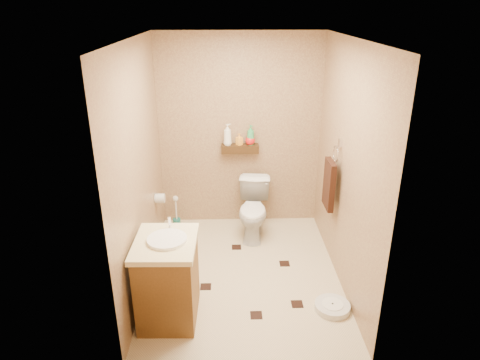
{
  "coord_description": "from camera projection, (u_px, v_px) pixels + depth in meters",
  "views": [
    {
      "loc": [
        -0.15,
        -3.84,
        2.69
      ],
      "look_at": [
        -0.03,
        0.25,
        0.98
      ],
      "focal_mm": 32.0,
      "sensor_mm": 36.0,
      "label": 1
    }
  ],
  "objects": [
    {
      "name": "ground",
      "position": [
        243.0,
        273.0,
        4.58
      ],
      "size": [
        2.5,
        2.5,
        0.0
      ],
      "primitive_type": "plane",
      "color": "beige",
      "rests_on": "ground"
    },
    {
      "name": "vanity",
      "position": [
        168.0,
        278.0,
        3.82
      ],
      "size": [
        0.55,
        0.66,
        0.92
      ],
      "rotation": [
        0.0,
        0.0,
        -0.02
      ],
      "color": "brown",
      "rests_on": "ground"
    },
    {
      "name": "bottle_b",
      "position": [
        239.0,
        139.0,
        5.22
      ],
      "size": [
        0.09,
        0.09,
        0.14
      ],
      "primitive_type": "imported",
      "rotation": [
        0.0,
        0.0,
        5.36
      ],
      "color": "#FFAD35",
      "rests_on": "wall_shelf"
    },
    {
      "name": "bathroom_scale",
      "position": [
        332.0,
        307.0,
        4.03
      ],
      "size": [
        0.38,
        0.38,
        0.07
      ],
      "rotation": [
        0.0,
        0.0,
        0.14
      ],
      "color": "silver",
      "rests_on": "ground"
    },
    {
      "name": "toilet_brush",
      "position": [
        176.0,
        216.0,
        5.49
      ],
      "size": [
        0.1,
        0.1,
        0.43
      ],
      "color": "#196660",
      "rests_on": "ground"
    },
    {
      "name": "towel_ring",
      "position": [
        330.0,
        182.0,
        4.47
      ],
      "size": [
        0.12,
        0.3,
        0.76
      ],
      "color": "silver",
      "rests_on": "wall_right"
    },
    {
      "name": "bottle_d",
      "position": [
        251.0,
        135.0,
        5.21
      ],
      "size": [
        0.13,
        0.13,
        0.25
      ],
      "primitive_type": "imported",
      "rotation": [
        0.0,
        0.0,
        0.56
      ],
      "color": "#37A55D",
      "rests_on": "wall_shelf"
    },
    {
      "name": "wall_back",
      "position": [
        240.0,
        133.0,
        5.27
      ],
      "size": [
        2.0,
        0.04,
        2.4
      ],
      "primitive_type": "cube",
      "color": "#A3855D",
      "rests_on": "ground"
    },
    {
      "name": "wall_right",
      "position": [
        346.0,
        168.0,
        4.15
      ],
      "size": [
        0.04,
        2.5,
        2.4
      ],
      "primitive_type": "cube",
      "color": "#A3855D",
      "rests_on": "ground"
    },
    {
      "name": "wall_left",
      "position": [
        139.0,
        170.0,
        4.09
      ],
      "size": [
        0.04,
        2.5,
        2.4
      ],
      "primitive_type": "cube",
      "color": "#A3855D",
      "rests_on": "ground"
    },
    {
      "name": "bottle_a",
      "position": [
        227.0,
        135.0,
        5.19
      ],
      "size": [
        0.14,
        0.14,
        0.26
      ],
      "primitive_type": "imported",
      "rotation": [
        0.0,
        0.0,
        2.03
      ],
      "color": "white",
      "rests_on": "wall_shelf"
    },
    {
      "name": "ceiling",
      "position": [
        244.0,
        39.0,
        3.66
      ],
      "size": [
        2.0,
        2.5,
        0.02
      ],
      "primitive_type": "cube",
      "color": "white",
      "rests_on": "wall_back"
    },
    {
      "name": "toilet_paper",
      "position": [
        160.0,
        198.0,
        4.92
      ],
      "size": [
        0.12,
        0.11,
        0.12
      ],
      "color": "silver",
      "rests_on": "wall_left"
    },
    {
      "name": "wall_front",
      "position": [
        250.0,
        234.0,
        2.97
      ],
      "size": [
        2.0,
        0.04,
        2.4
      ],
      "primitive_type": "cube",
      "color": "#A3855D",
      "rests_on": "ground"
    },
    {
      "name": "wall_shelf",
      "position": [
        240.0,
        149.0,
        5.27
      ],
      "size": [
        0.46,
        0.14,
        0.1
      ],
      "primitive_type": "cube",
      "color": "#3C2410",
      "rests_on": "wall_back"
    },
    {
      "name": "toilet",
      "position": [
        254.0,
        210.0,
        5.22
      ],
      "size": [
        0.45,
        0.71,
        0.69
      ],
      "primitive_type": "imported",
      "rotation": [
        0.0,
        0.0,
        -0.1
      ],
      "color": "white",
      "rests_on": "ground"
    },
    {
      "name": "bottle_c",
      "position": [
        250.0,
        139.0,
        5.22
      ],
      "size": [
        0.16,
        0.16,
        0.15
      ],
      "primitive_type": "imported",
      "rotation": [
        0.0,
        0.0,
        3.71
      ],
      "color": "red",
      "rests_on": "wall_shelf"
    },
    {
      "name": "floor_accents",
      "position": [
        244.0,
        275.0,
        4.55
      ],
      "size": [
        1.2,
        1.31,
        0.01
      ],
      "color": "black",
      "rests_on": "ground"
    }
  ]
}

